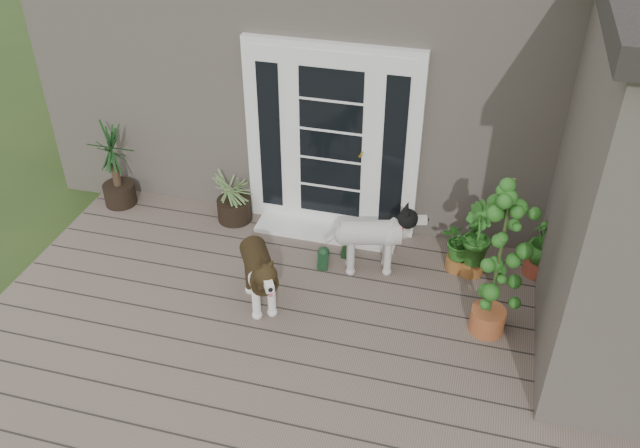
# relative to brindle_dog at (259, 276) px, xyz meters

# --- Properties ---
(deck) EXTENTS (6.20, 4.60, 0.12)m
(deck) POSITION_rel_brindle_dog_xyz_m (0.52, -0.68, -0.41)
(deck) COLOR #6B5B4C
(deck) RESTS_ON ground
(house_main) EXTENTS (7.40, 4.00, 3.10)m
(house_main) POSITION_rel_brindle_dog_xyz_m (0.52, 3.57, 1.08)
(house_main) COLOR #665E54
(house_main) RESTS_ON ground
(door_unit) EXTENTS (1.90, 0.14, 2.15)m
(door_unit) POSITION_rel_brindle_dog_xyz_m (0.32, 1.52, 0.73)
(door_unit) COLOR white
(door_unit) RESTS_ON deck
(door_step) EXTENTS (1.60, 0.40, 0.05)m
(door_step) POSITION_rel_brindle_dog_xyz_m (0.32, 1.32, -0.32)
(door_step) COLOR white
(door_step) RESTS_ON deck
(brindle_dog) EXTENTS (0.74, 0.90, 0.70)m
(brindle_dog) POSITION_rel_brindle_dog_xyz_m (0.00, 0.00, 0.00)
(brindle_dog) COLOR #322412
(brindle_dog) RESTS_ON deck
(white_dog) EXTENTS (0.89, 0.56, 0.69)m
(white_dog) POSITION_rel_brindle_dog_xyz_m (0.92, 0.81, -0.00)
(white_dog) COLOR white
(white_dog) RESTS_ON deck
(spider_plant) EXTENTS (0.83, 0.83, 0.71)m
(spider_plant) POSITION_rel_brindle_dog_xyz_m (-0.78, 1.32, 0.00)
(spider_plant) COLOR #739059
(spider_plant) RESTS_ON deck
(yucca) EXTENTS (0.94, 0.94, 1.03)m
(yucca) POSITION_rel_brindle_dog_xyz_m (-2.23, 1.28, 0.16)
(yucca) COLOR black
(yucca) RESTS_ON deck
(herb_a) EXTENTS (0.54, 0.54, 0.51)m
(herb_a) POSITION_rel_brindle_dog_xyz_m (1.81, 1.06, -0.09)
(herb_a) COLOR #285A19
(herb_a) RESTS_ON deck
(herb_b) EXTENTS (0.53, 0.53, 0.60)m
(herb_b) POSITION_rel_brindle_dog_xyz_m (1.96, 1.04, -0.05)
(herb_b) COLOR #1C6222
(herb_b) RESTS_ON deck
(herb_c) EXTENTS (0.49, 0.49, 0.55)m
(herb_c) POSITION_rel_brindle_dog_xyz_m (2.63, 1.20, -0.08)
(herb_c) COLOR #195A1F
(herb_c) RESTS_ON deck
(sapling) EXTENTS (0.62, 0.62, 1.72)m
(sapling) POSITION_rel_brindle_dog_xyz_m (2.17, 0.20, 0.51)
(sapling) COLOR #275A19
(sapling) RESTS_ON deck
(clog_left) EXTENTS (0.22, 0.36, 0.10)m
(clog_left) POSITION_rel_brindle_dog_xyz_m (0.43, 0.79, -0.30)
(clog_left) COLOR #15341B
(clog_left) RESTS_ON deck
(clog_right) EXTENTS (0.16, 0.33, 0.10)m
(clog_right) POSITION_rel_brindle_dog_xyz_m (0.64, 1.05, -0.30)
(clog_right) COLOR black
(clog_right) RESTS_ON deck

